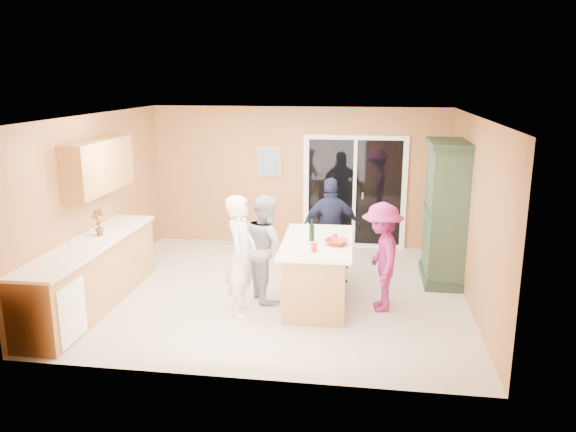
# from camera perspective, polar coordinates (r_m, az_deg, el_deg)

# --- Properties ---
(floor) EXTENTS (5.50, 5.50, 0.00)m
(floor) POSITION_cam_1_polar(r_m,az_deg,el_deg) (8.47, -1.11, -7.70)
(floor) COLOR beige
(floor) RESTS_ON ground
(ceiling) EXTENTS (5.50, 5.00, 0.10)m
(ceiling) POSITION_cam_1_polar(r_m,az_deg,el_deg) (7.88, -1.20, 10.14)
(ceiling) COLOR white
(ceiling) RESTS_ON wall_back
(wall_back) EXTENTS (5.50, 0.10, 2.60)m
(wall_back) POSITION_cam_1_polar(r_m,az_deg,el_deg) (10.50, 1.06, 3.96)
(wall_back) COLOR tan
(wall_back) RESTS_ON ground
(wall_front) EXTENTS (5.50, 0.10, 2.60)m
(wall_front) POSITION_cam_1_polar(r_m,az_deg,el_deg) (5.72, -5.24, -4.72)
(wall_front) COLOR tan
(wall_front) RESTS_ON ground
(wall_left) EXTENTS (0.10, 5.00, 2.60)m
(wall_left) POSITION_cam_1_polar(r_m,az_deg,el_deg) (8.94, -18.84, 1.42)
(wall_left) COLOR tan
(wall_left) RESTS_ON ground
(wall_right) EXTENTS (0.10, 5.00, 2.60)m
(wall_right) POSITION_cam_1_polar(r_m,az_deg,el_deg) (8.11, 18.40, 0.23)
(wall_right) COLOR tan
(wall_right) RESTS_ON ground
(left_cabinet_run) EXTENTS (0.65, 3.05, 1.24)m
(left_cabinet_run) POSITION_cam_1_polar(r_m,az_deg,el_deg) (8.13, -19.78, -6.02)
(left_cabinet_run) COLOR #AF7C44
(left_cabinet_run) RESTS_ON floor
(upper_cabinets) EXTENTS (0.35, 1.60, 0.75)m
(upper_cabinets) POSITION_cam_1_polar(r_m,az_deg,el_deg) (8.58, -18.69, 4.85)
(upper_cabinets) COLOR #AF7C44
(upper_cabinets) RESTS_ON wall_left
(sliding_door) EXTENTS (1.90, 0.07, 2.10)m
(sliding_door) POSITION_cam_1_polar(r_m,az_deg,el_deg) (10.44, 6.77, 2.40)
(sliding_door) COLOR white
(sliding_door) RESTS_ON floor
(framed_picture) EXTENTS (0.46, 0.04, 0.56)m
(framed_picture) POSITION_cam_1_polar(r_m,az_deg,el_deg) (10.51, -1.93, 5.62)
(framed_picture) COLOR tan
(framed_picture) RESTS_ON wall_back
(kitchen_island) EXTENTS (1.01, 1.79, 0.93)m
(kitchen_island) POSITION_cam_1_polar(r_m,az_deg,el_deg) (7.91, 2.95, -5.94)
(kitchen_island) COLOR #AF7C44
(kitchen_island) RESTS_ON floor
(green_hutch) EXTENTS (0.63, 1.20, 2.20)m
(green_hutch) POSITION_cam_1_polar(r_m,az_deg,el_deg) (8.97, 15.71, 0.20)
(green_hutch) COLOR #233826
(green_hutch) RESTS_ON floor
(woman_white) EXTENTS (0.42, 0.61, 1.63)m
(woman_white) POSITION_cam_1_polar(r_m,az_deg,el_deg) (7.50, -4.76, -4.02)
(woman_white) COLOR white
(woman_white) RESTS_ON floor
(woman_grey) EXTENTS (0.86, 0.93, 1.52)m
(woman_grey) POSITION_cam_1_polar(r_m,az_deg,el_deg) (8.01, -2.23, -3.22)
(woman_grey) COLOR #A1A1A4
(woman_grey) RESTS_ON floor
(woman_navy) EXTENTS (1.00, 0.56, 1.60)m
(woman_navy) POSITION_cam_1_polar(r_m,az_deg,el_deg) (8.91, 4.39, -1.21)
(woman_navy) COLOR #181A36
(woman_navy) RESTS_ON floor
(woman_magenta) EXTENTS (0.66, 1.03, 1.50)m
(woman_magenta) POSITION_cam_1_polar(r_m,az_deg,el_deg) (7.72, 9.48, -4.14)
(woman_magenta) COLOR #982172
(woman_magenta) RESTS_ON floor
(serving_bowl) EXTENTS (0.36, 0.36, 0.07)m
(serving_bowl) POSITION_cam_1_polar(r_m,az_deg,el_deg) (7.59, 4.94, -2.65)
(serving_bowl) COLOR red
(serving_bowl) RESTS_ON kitchen_island
(tulip_vase) EXTENTS (0.25, 0.21, 0.40)m
(tulip_vase) POSITION_cam_1_polar(r_m,az_deg,el_deg) (8.33, -18.70, -0.58)
(tulip_vase) COLOR #9E140F
(tulip_vase) RESTS_ON left_cabinet_run
(tumbler_near) EXTENTS (0.09, 0.09, 0.11)m
(tumbler_near) POSITION_cam_1_polar(r_m,az_deg,el_deg) (7.26, 2.66, -3.22)
(tumbler_near) COLOR red
(tumbler_near) RESTS_ON kitchen_island
(tumbler_far) EXTENTS (0.09, 0.09, 0.10)m
(tumbler_far) POSITION_cam_1_polar(r_m,az_deg,el_deg) (7.77, 4.81, -2.17)
(tumbler_far) COLOR red
(tumbler_far) RESTS_ON kitchen_island
(wine_bottle) EXTENTS (0.07, 0.07, 0.31)m
(wine_bottle) POSITION_cam_1_polar(r_m,az_deg,el_deg) (7.72, 2.43, -1.68)
(wine_bottle) COLOR black
(wine_bottle) RESTS_ON kitchen_island
(white_plate) EXTENTS (0.29, 0.29, 0.02)m
(white_plate) POSITION_cam_1_polar(r_m,az_deg,el_deg) (8.07, 2.70, -1.80)
(white_plate) COLOR white
(white_plate) RESTS_ON kitchen_island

